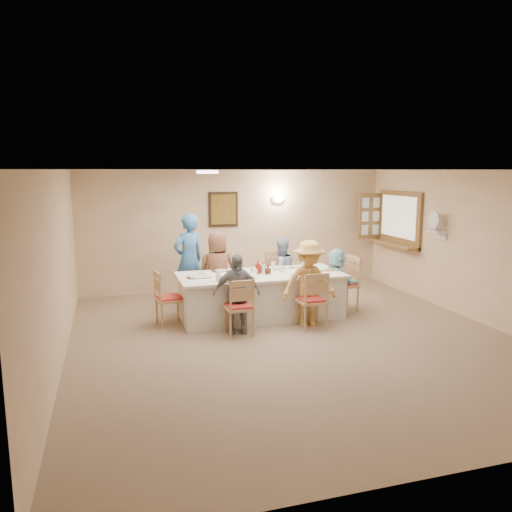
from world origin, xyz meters
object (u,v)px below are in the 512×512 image
object	(u,v)px
serving_hatch	(400,219)
chair_back_left	(217,282)
dining_table	(261,295)
diner_right_end	(337,280)
chair_front_right	(311,299)
desk_fan	(436,223)
diner_back_right	(281,271)
chair_back_right	(279,278)
chair_front_left	(239,306)
chair_left_end	(170,298)
chair_right_end	(343,283)
caregiver	(189,260)
diner_front_right	(309,284)
diner_front_left	(237,293)
diner_back_left	(218,271)
condiment_ketchup	(258,267)

from	to	relation	value
serving_hatch	chair_back_left	distance (m)	4.10
serving_hatch	dining_table	xyz separation A→B (m)	(-3.36, -1.12, -1.12)
diner_right_end	chair_front_right	bearing A→B (deg)	133.51
dining_table	serving_hatch	bearing A→B (deg)	18.44
desk_fan	diner_back_right	xyz separation A→B (m)	(-2.65, 0.91, -0.92)
chair_back_right	desk_fan	bearing A→B (deg)	-23.35
chair_front_left	chair_left_end	xyz separation A→B (m)	(-0.95, 0.80, 0.00)
desk_fan	chair_front_right	xyz separation A→B (m)	(-2.65, -0.57, -1.08)
chair_front_right	diner_back_right	bearing A→B (deg)	-91.25
desk_fan	chair_left_end	xyz separation A→B (m)	(-4.80, 0.23, -1.10)
chair_front_right	chair_right_end	bearing A→B (deg)	-141.15
chair_back_right	caregiver	distance (m)	1.73
chair_left_end	chair_front_left	bearing A→B (deg)	-138.59
serving_hatch	desk_fan	xyz separation A→B (m)	(-0.11, -1.35, 0.05)
chair_back_right	diner_front_right	world-z (taller)	diner_front_right
desk_fan	chair_left_end	distance (m)	4.93
dining_table	chair_right_end	xyz separation A→B (m)	(1.55, 0.00, 0.11)
chair_front_left	chair_left_end	bearing A→B (deg)	-41.69
chair_back_left	caregiver	world-z (taller)	caregiver
desk_fan	diner_front_left	bearing A→B (deg)	-173.33
serving_hatch	diner_right_end	world-z (taller)	serving_hatch
diner_back_left	caregiver	world-z (taller)	caregiver
chair_back_right	diner_back_left	size ratio (longest dim) A/B	0.68
serving_hatch	desk_fan	size ratio (longest dim) A/B	5.00
chair_front_left	condiment_ketchup	xyz separation A→B (m)	(0.55, 0.81, 0.43)
chair_back_left	diner_right_end	bearing A→B (deg)	-27.82
diner_back_right	condiment_ketchup	bearing A→B (deg)	35.85
chair_front_right	diner_back_left	world-z (taller)	diner_back_left
diner_front_right	chair_back_left	bearing A→B (deg)	131.52
chair_back_left	diner_back_left	bearing A→B (deg)	-96.21
diner_back_right	chair_right_end	bearing A→B (deg)	134.36
caregiver	diner_back_left	bearing A→B (deg)	109.98
chair_back_left	diner_front_right	world-z (taller)	diner_front_right
dining_table	chair_back_left	bearing A→B (deg)	126.87
chair_right_end	caregiver	distance (m)	2.87
desk_fan	condiment_ketchup	xyz separation A→B (m)	(-3.30, 0.24, -0.67)
chair_right_end	dining_table	bearing A→B (deg)	-92.51
chair_back_right	condiment_ketchup	size ratio (longest dim) A/B	4.05
diner_front_left	caregiver	xyz separation A→B (m)	(-0.45, 1.83, 0.23)
desk_fan	condiment_ketchup	size ratio (longest dim) A/B	1.23
chair_right_end	caregiver	size ratio (longest dim) A/B	0.57
diner_front_right	diner_right_end	bearing A→B (deg)	42.15
desk_fan	diner_back_left	distance (m)	4.04
desk_fan	chair_back_left	distance (m)	4.13
diner_back_left	caregiver	xyz separation A→B (m)	(-0.45, 0.47, 0.14)
dining_table	diner_back_left	size ratio (longest dim) A/B	1.95
caregiver	dining_table	bearing A→B (deg)	108.63
chair_back_left	diner_back_right	size ratio (longest dim) A/B	0.75
chair_back_left	diner_right_end	world-z (taller)	diner_right_end
chair_back_right	diner_right_end	size ratio (longest dim) A/B	0.87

